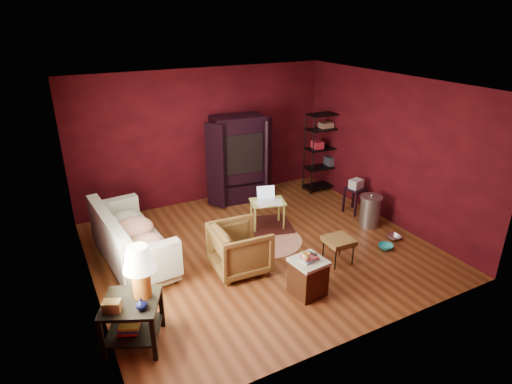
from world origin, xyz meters
TOP-DOWN VIEW (x-y plane):
  - room at (-0.04, -0.01)m, footprint 5.54×5.04m
  - sofa at (-2.09, 0.58)m, footprint 0.73×1.89m
  - armchair at (-0.61, -0.41)m, footprint 0.82×0.87m
  - pet_bowl_steel at (2.29, -0.82)m, footprint 0.26×0.07m
  - pet_bowl_turquoise at (1.91, -1.01)m, footprint 0.27×0.13m
  - vase at (-2.39, -1.48)m, footprint 0.17×0.17m
  - mug at (-0.09, -1.47)m, footprint 0.14×0.12m
  - side_table at (-2.40, -1.25)m, footprint 0.88×0.88m
  - sofa_cushions at (-2.11, 0.56)m, footprint 1.01×2.16m
  - hamper at (-0.02, -1.43)m, footprint 0.50×0.50m
  - footstool at (0.90, -0.96)m, footprint 0.44×0.44m
  - rug_round at (0.22, 0.21)m, footprint 1.69×1.69m
  - rug_oriental at (0.35, 0.75)m, footprint 1.44×1.15m
  - laptop_desk at (0.50, 0.67)m, footprint 0.73×0.62m
  - tv_armoire at (0.58, 2.08)m, footprint 1.45×0.87m
  - wire_shelving at (2.57, 1.74)m, footprint 0.89×0.42m
  - small_stand at (2.39, 0.41)m, footprint 0.42×0.42m
  - trash_can at (2.25, -0.20)m, footprint 0.55×0.55m

SIDE VIEW (x-z plane):
  - rug_round at x=0.22m, z-range 0.00..0.01m
  - rug_oriental at x=0.35m, z-range 0.01..0.02m
  - pet_bowl_steel at x=2.29m, z-range 0.00..0.25m
  - pet_bowl_turquoise at x=1.91m, z-range 0.00..0.26m
  - hamper at x=-0.02m, z-range -0.03..0.62m
  - trash_can at x=2.25m, z-range -0.02..0.64m
  - sofa at x=-2.09m, z-range 0.00..0.72m
  - footstool at x=0.90m, z-range 0.16..0.60m
  - armchair at x=-0.61m, z-range 0.00..0.85m
  - sofa_cushions at x=-2.11m, z-range -0.01..0.87m
  - laptop_desk at x=0.50m, z-range 0.09..0.88m
  - small_stand at x=2.39m, z-range 0.18..0.89m
  - mug at x=-0.09m, z-range 0.63..0.74m
  - vase at x=-2.39m, z-range 0.63..0.77m
  - side_table at x=-2.40m, z-range 0.13..1.44m
  - tv_armoire at x=0.58m, z-range 0.04..1.89m
  - wire_shelving at x=2.57m, z-range 0.09..1.87m
  - room at x=-0.04m, z-range -0.02..2.82m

